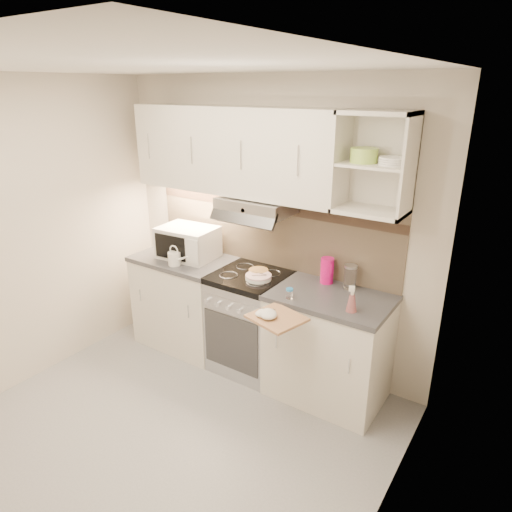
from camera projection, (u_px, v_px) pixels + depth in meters
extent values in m
plane|color=gray|center=(166.00, 437.00, 3.32)|extent=(3.00, 3.00, 0.00)
cube|color=beige|center=(269.00, 226.00, 3.98)|extent=(3.00, 0.04, 2.50)
cube|color=beige|center=(19.00, 238.00, 3.66)|extent=(0.04, 2.80, 2.50)
cube|color=beige|center=(384.00, 351.00, 2.11)|extent=(0.04, 2.80, 2.50)
cube|color=white|center=(134.00, 66.00, 2.45)|extent=(3.00, 2.80, 0.04)
cube|color=tan|center=(269.00, 230.00, 3.98)|extent=(2.40, 0.02, 0.64)
cube|color=#38281E|center=(269.00, 208.00, 3.90)|extent=(2.40, 0.01, 0.08)
cube|color=silver|center=(233.00, 151.00, 3.75)|extent=(1.90, 0.34, 0.70)
cube|color=silver|center=(375.00, 164.00, 3.13)|extent=(0.50, 0.34, 0.70)
cylinder|color=#9FCA4D|center=(364.00, 155.00, 3.15)|extent=(0.19, 0.19, 0.10)
cylinder|color=white|center=(392.00, 161.00, 3.05)|extent=(0.18, 0.18, 0.06)
cube|color=#B7B7BC|center=(257.00, 205.00, 3.74)|extent=(0.60, 0.40, 0.12)
cube|color=silver|center=(187.00, 302.00, 4.42)|extent=(0.90, 0.60, 0.86)
cube|color=#47474C|center=(184.00, 259.00, 4.26)|extent=(0.92, 0.62, 0.04)
cube|color=silver|center=(328.00, 349.00, 3.64)|extent=(0.90, 0.60, 0.86)
cube|color=#47474C|center=(331.00, 298.00, 3.48)|extent=(0.92, 0.62, 0.04)
cube|color=#B7B7BC|center=(250.00, 324.00, 4.03)|extent=(0.60, 0.58, 0.85)
cube|color=black|center=(250.00, 277.00, 3.87)|extent=(0.60, 0.60, 0.05)
cube|color=silver|center=(188.00, 242.00, 4.21)|extent=(0.54, 0.41, 0.29)
cube|color=black|center=(174.00, 248.00, 4.07)|extent=(0.33, 0.04, 0.22)
cylinder|color=white|center=(174.00, 259.00, 4.05)|extent=(0.11, 0.11, 0.12)
cone|color=white|center=(182.00, 259.00, 4.00)|extent=(0.15, 0.03, 0.09)
torus|color=white|center=(174.00, 250.00, 4.02)|extent=(0.10, 0.01, 0.10)
cylinder|color=white|center=(258.00, 279.00, 3.76)|extent=(0.22, 0.22, 0.01)
cylinder|color=white|center=(258.00, 277.00, 3.76)|extent=(0.22, 0.22, 0.01)
cylinder|color=white|center=(258.00, 275.00, 3.76)|extent=(0.22, 0.22, 0.01)
cube|color=silver|center=(258.00, 274.00, 3.75)|extent=(0.14, 0.04, 0.01)
cylinder|color=#AF6D43|center=(258.00, 272.00, 3.86)|extent=(0.17, 0.17, 0.04)
cylinder|color=#DB0B73|center=(327.00, 271.00, 3.67)|extent=(0.11, 0.11, 0.21)
cube|color=#DB0B73|center=(332.00, 269.00, 3.62)|extent=(0.02, 0.03, 0.09)
cylinder|color=silver|center=(350.00, 278.00, 3.57)|extent=(0.10, 0.10, 0.18)
cylinder|color=#B7B7BC|center=(351.00, 266.00, 3.54)|extent=(0.10, 0.10, 0.02)
cylinder|color=silver|center=(289.00, 294.00, 3.42)|extent=(0.05, 0.05, 0.06)
cylinder|color=#2574BB|center=(290.00, 290.00, 3.41)|extent=(0.05, 0.05, 0.02)
cone|color=pink|center=(352.00, 303.00, 3.21)|extent=(0.08, 0.08, 0.13)
cube|color=#A5824F|center=(277.00, 318.00, 3.20)|extent=(0.42, 0.40, 0.02)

